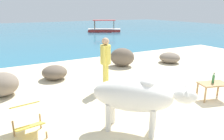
% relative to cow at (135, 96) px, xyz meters
% --- Properties ---
extents(sand_beach, '(18.00, 14.00, 0.04)m').
position_rel_cow_xyz_m(sand_beach, '(1.28, -0.43, -0.78)').
color(sand_beach, beige).
rests_on(sand_beach, ground).
extents(water_surface, '(60.00, 36.00, 0.03)m').
position_rel_cow_xyz_m(water_surface, '(1.28, 21.57, -0.80)').
color(water_surface, teal).
rests_on(water_surface, ground).
extents(cow, '(1.75, 1.73, 1.15)m').
position_rel_cow_xyz_m(cow, '(0.00, 0.00, 0.00)').
color(cow, silver).
rests_on(cow, sand_beach).
extents(low_bench_table, '(0.86, 0.64, 0.47)m').
position_rel_cow_xyz_m(low_bench_table, '(2.79, 0.22, -0.37)').
color(low_bench_table, '#A37A4C').
rests_on(low_bench_table, sand_beach).
extents(bottle, '(0.07, 0.07, 0.30)m').
position_rel_cow_xyz_m(bottle, '(2.79, 0.24, -0.17)').
color(bottle, '#2D6B38').
rests_on(bottle, low_bench_table).
extents(deck_chair_far, '(0.60, 0.81, 0.68)m').
position_rel_cow_xyz_m(deck_chair_far, '(-1.95, 0.92, -0.38)').
color(deck_chair_far, '#A37A4C').
rests_on(deck_chair_far, sand_beach).
extents(person_standing, '(0.35, 0.42, 1.62)m').
position_rel_cow_xyz_m(person_standing, '(0.55, 2.35, 0.19)').
color(person_standing, '#DBC64C').
rests_on(person_standing, sand_beach).
extents(shore_rock_large, '(1.29, 1.30, 0.48)m').
position_rel_cow_xyz_m(shore_rock_large, '(4.69, 3.85, -0.52)').
color(shore_rock_large, gray).
rests_on(shore_rock_large, sand_beach).
extents(shore_rock_medium, '(1.36, 1.35, 0.80)m').
position_rel_cow_xyz_m(shore_rock_medium, '(2.41, 4.42, -0.36)').
color(shore_rock_medium, '#6B5B4C').
rests_on(shore_rock_medium, sand_beach).
extents(shore_rock_small, '(1.18, 1.16, 0.69)m').
position_rel_cow_xyz_m(shore_rock_small, '(-2.35, 3.31, -0.42)').
color(shore_rock_small, gray).
rests_on(shore_rock_small, sand_beach).
extents(shore_rock_flat, '(1.19, 1.21, 0.50)m').
position_rel_cow_xyz_m(shore_rock_flat, '(-0.66, 4.06, -0.51)').
color(shore_rock_flat, '#6B5B4C').
rests_on(shore_rock_flat, sand_beach).
extents(boat_red, '(3.78, 2.74, 1.29)m').
position_rel_cow_xyz_m(boat_red, '(8.27, 17.93, -0.51)').
color(boat_red, '#C63833').
rests_on(boat_red, water_surface).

